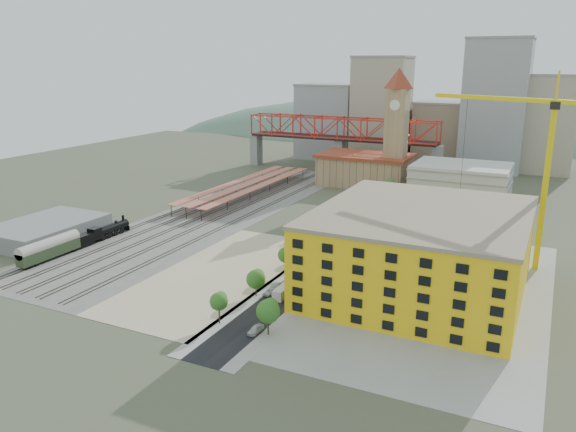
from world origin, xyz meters
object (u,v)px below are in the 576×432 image
at_px(site_trailer_a, 285,290).
at_px(car_0, 271,291).
at_px(tower_crane, 537,149).
at_px(site_trailer_b, 313,267).
at_px(clock_tower, 397,118).
at_px(construction_building, 421,250).
at_px(site_trailer_c, 322,260).
at_px(site_trailer_d, 341,244).
at_px(coach, 49,248).
at_px(locomotive, 103,232).

bearing_deg(site_trailer_a, car_0, -158.13).
height_order(tower_crane, site_trailer_a, tower_crane).
distance_m(site_trailer_a, site_trailer_b, 15.60).
distance_m(clock_tower, construction_building, 107.36).
distance_m(site_trailer_c, site_trailer_d, 13.45).
xyz_separation_m(coach, site_trailer_a, (66.00, 6.26, -1.93)).
relative_size(clock_tower, car_0, 11.73).
bearing_deg(coach, site_trailer_a, 5.42).
relative_size(clock_tower, site_trailer_a, 6.05).
relative_size(locomotive, site_trailer_d, 2.16).
bearing_deg(car_0, clock_tower, 101.50).
distance_m(coach, site_trailer_d, 77.92).
xyz_separation_m(site_trailer_c, site_trailer_d, (0.00, 13.45, 0.13)).
bearing_deg(site_trailer_c, construction_building, -9.35).
height_order(clock_tower, coach, clock_tower).
height_order(site_trailer_d, car_0, site_trailer_d).
bearing_deg(clock_tower, site_trailer_a, -86.08).
relative_size(site_trailer_a, site_trailer_c, 0.92).
height_order(clock_tower, site_trailer_d, clock_tower).
height_order(construction_building, site_trailer_b, construction_building).
height_order(locomotive, tower_crane, tower_crane).
distance_m(construction_building, car_0, 35.12).
relative_size(coach, site_trailer_d, 1.80).
xyz_separation_m(tower_crane, site_trailer_b, (-46.59, -28.34, -28.49)).
bearing_deg(construction_building, site_trailer_c, 168.99).
xyz_separation_m(clock_tower, site_trailer_a, (8.00, -116.62, -27.52)).
relative_size(construction_building, coach, 2.72).
distance_m(coach, site_trailer_c, 71.69).
xyz_separation_m(locomotive, site_trailer_a, (66.00, -13.38, -0.90)).
height_order(clock_tower, locomotive, clock_tower).
distance_m(site_trailer_a, car_0, 3.26).
relative_size(construction_building, tower_crane, 1.04).
bearing_deg(site_trailer_b, site_trailer_d, 90.00).
relative_size(site_trailer_b, site_trailer_c, 1.10).
distance_m(site_trailer_c, car_0, 23.09).
relative_size(site_trailer_a, site_trailer_b, 0.83).
xyz_separation_m(locomotive, site_trailer_d, (66.00, 21.75, -0.67)).
bearing_deg(tower_crane, locomotive, -164.81).
bearing_deg(clock_tower, site_trailer_d, -84.39).
bearing_deg(clock_tower, construction_building, -71.22).
xyz_separation_m(clock_tower, locomotive, (-58.00, -103.24, -26.62)).
height_order(clock_tower, tower_crane, clock_tower).
height_order(site_trailer_b, site_trailer_d, site_trailer_d).
bearing_deg(site_trailer_c, car_0, -95.81).
relative_size(construction_building, site_trailer_a, 5.88).
xyz_separation_m(locomotive, site_trailer_b, (66.00, 2.22, -0.67)).
bearing_deg(site_trailer_a, site_trailer_d, 90.01).
distance_m(locomotive, tower_crane, 119.93).
relative_size(clock_tower, site_trailer_d, 5.04).
bearing_deg(car_0, site_trailer_d, 94.35).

